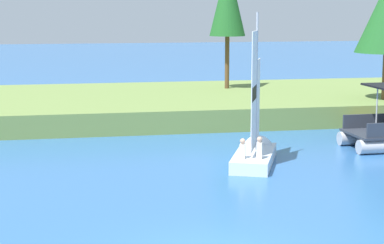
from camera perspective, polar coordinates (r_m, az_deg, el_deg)
The scene contains 2 objects.
shore_bank at distance 37.89m, azimuth -5.58°, elevation 1.43°, with size 80.00×12.76×1.10m, color olive.
sailboat at distance 26.55m, azimuth 5.38°, elevation -2.28°, with size 2.87×4.56×6.11m.
Camera 1 is at (-3.32, -14.94, 5.88)m, focal length 63.66 mm.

